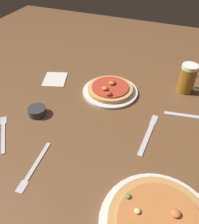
{
  "coord_description": "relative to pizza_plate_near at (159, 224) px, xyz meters",
  "views": [
    {
      "loc": [
        0.28,
        -0.7,
        0.66
      ],
      "look_at": [
        0.0,
        0.0,
        0.02
      ],
      "focal_mm": 37.93,
      "sensor_mm": 36.0,
      "label": 1
    }
  ],
  "objects": [
    {
      "name": "pizza_plate_near",
      "position": [
        0.0,
        0.0,
        0.0
      ],
      "size": [
        0.33,
        0.33,
        0.05
      ],
      "color": "silver",
      "rests_on": "ground_plane"
    },
    {
      "name": "fork_left",
      "position": [
        -0.63,
        0.13,
        -0.01
      ],
      "size": [
        0.15,
        0.17,
        0.01
      ],
      "color": "silver",
      "rests_on": "ground_plane"
    },
    {
      "name": "ground_plane",
      "position": [
        -0.32,
        0.37,
        -0.03
      ],
      "size": [
        2.4,
        2.4,
        0.03
      ],
      "primitive_type": "cube",
      "color": "brown"
    },
    {
      "name": "pizza_plate_far",
      "position": [
        -0.34,
        0.54,
        0.0
      ],
      "size": [
        0.26,
        0.26,
        0.05
      ],
      "color": "silver",
      "rests_on": "ground_plane"
    },
    {
      "name": "beer_mug_dark",
      "position": [
        -0.01,
        0.69,
        0.05
      ],
      "size": [
        0.13,
        0.08,
        0.14
      ],
      "color": "#9E6619",
      "rests_on": "ground_plane"
    },
    {
      "name": "knife_right",
      "position": [
        0.05,
        0.51,
        -0.01
      ],
      "size": [
        0.23,
        0.06,
        0.01
      ],
      "color": "silver",
      "rests_on": "ground_plane"
    },
    {
      "name": "ramekin_sauce",
      "position": [
        -0.57,
        0.28,
        0.0
      ],
      "size": [
        0.08,
        0.08,
        0.03
      ],
      "primitive_type": "cylinder",
      "color": "#333338",
      "rests_on": "ground_plane"
    },
    {
      "name": "knife_spare",
      "position": [
        -0.11,
        0.34,
        -0.01
      ],
      "size": [
        0.03,
        0.24,
        0.01
      ],
      "color": "silver",
      "rests_on": "ground_plane"
    },
    {
      "name": "fork_spare",
      "position": [
        -0.43,
        0.04,
        -0.01
      ],
      "size": [
        0.04,
        0.21,
        0.01
      ],
      "color": "silver",
      "rests_on": "ground_plane"
    },
    {
      "name": "napkin_folded",
      "position": [
        -0.64,
        0.55,
        -0.01
      ],
      "size": [
        0.15,
        0.16,
        0.01
      ],
      "primitive_type": "cube",
      "rotation": [
        0.0,
        0.0,
        0.32
      ],
      "color": "silver",
      "rests_on": "ground_plane"
    }
  ]
}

